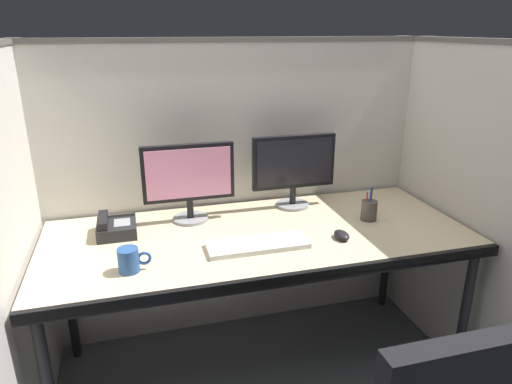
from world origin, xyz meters
The scene contains 11 objects.
cubicle_partition_rear centered at (0.00, 0.74, 0.79)m, with size 2.21×0.06×1.57m.
cubicle_partition_left centered at (-0.99, 0.20, 0.79)m, with size 0.06×1.41×1.57m.
cubicle_partition_right centered at (0.99, 0.20, 0.79)m, with size 0.06×1.41×1.57m.
desk centered at (0.00, 0.29, 0.69)m, with size 1.90×0.80×0.74m.
monitor_left centered at (-0.28, 0.53, 0.96)m, with size 0.43×0.17×0.37m.
monitor_right centered at (0.26, 0.58, 0.96)m, with size 0.43×0.17×0.37m.
keyboard_main centered at (-0.04, 0.16, 0.75)m, with size 0.43×0.15×0.02m, color silver.
computer_mouse centered at (0.33, 0.15, 0.76)m, with size 0.06×0.10×0.04m.
desk_phone centered at (-0.62, 0.46, 0.77)m, with size 0.17×0.19×0.09m.
coffee_mug centered at (-0.57, 0.10, 0.79)m, with size 0.13×0.08×0.09m.
pen_cup centered at (0.55, 0.31, 0.79)m, with size 0.08×0.08×0.17m.
Camera 1 is at (-0.52, -1.53, 1.62)m, focal length 32.49 mm.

